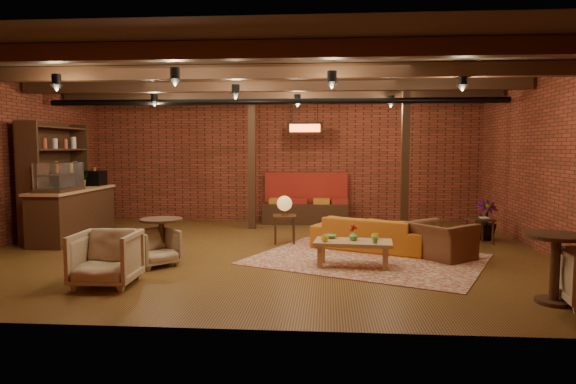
# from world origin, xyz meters

# --- Properties ---
(floor) EXTENTS (10.00, 10.00, 0.00)m
(floor) POSITION_xyz_m (0.00, 0.00, 0.00)
(floor) COLOR #381F0E
(floor) RESTS_ON ground
(ceiling) EXTENTS (10.00, 8.00, 0.02)m
(ceiling) POSITION_xyz_m (0.00, 0.00, 3.20)
(ceiling) COLOR black
(ceiling) RESTS_ON wall_back
(wall_back) EXTENTS (10.00, 0.02, 3.20)m
(wall_back) POSITION_xyz_m (0.00, 4.00, 1.60)
(wall_back) COLOR maroon
(wall_back) RESTS_ON ground
(wall_front) EXTENTS (10.00, 0.02, 3.20)m
(wall_front) POSITION_xyz_m (0.00, -4.00, 1.60)
(wall_front) COLOR maroon
(wall_front) RESTS_ON ground
(wall_right) EXTENTS (0.02, 8.00, 3.20)m
(wall_right) POSITION_xyz_m (5.00, 0.00, 1.60)
(wall_right) COLOR maroon
(wall_right) RESTS_ON ground
(ceiling_beams) EXTENTS (9.80, 6.40, 0.22)m
(ceiling_beams) POSITION_xyz_m (0.00, 0.00, 3.08)
(ceiling_beams) COLOR black
(ceiling_beams) RESTS_ON ceiling
(ceiling_pipe) EXTENTS (9.60, 0.12, 0.12)m
(ceiling_pipe) POSITION_xyz_m (0.00, 1.60, 2.85)
(ceiling_pipe) COLOR black
(ceiling_pipe) RESTS_ON ceiling
(post_left) EXTENTS (0.16, 0.16, 3.20)m
(post_left) POSITION_xyz_m (-0.60, 2.60, 1.60)
(post_left) COLOR black
(post_left) RESTS_ON ground
(post_right) EXTENTS (0.16, 0.16, 3.20)m
(post_right) POSITION_xyz_m (2.80, 2.00, 1.60)
(post_right) COLOR black
(post_right) RESTS_ON ground
(service_counter) EXTENTS (0.80, 2.50, 1.60)m
(service_counter) POSITION_xyz_m (-4.10, 1.00, 0.80)
(service_counter) COLOR black
(service_counter) RESTS_ON ground
(plant_counter) EXTENTS (0.35, 0.39, 0.30)m
(plant_counter) POSITION_xyz_m (-4.00, 1.20, 1.22)
(plant_counter) COLOR #337F33
(plant_counter) RESTS_ON service_counter
(shelving_hutch) EXTENTS (0.52, 2.00, 2.40)m
(shelving_hutch) POSITION_xyz_m (-4.50, 1.10, 1.20)
(shelving_hutch) COLOR black
(shelving_hutch) RESTS_ON ground
(banquette) EXTENTS (2.10, 0.70, 1.00)m
(banquette) POSITION_xyz_m (0.60, 3.55, 0.50)
(banquette) COLOR maroon
(banquette) RESTS_ON ground
(service_sign) EXTENTS (0.86, 0.06, 0.30)m
(service_sign) POSITION_xyz_m (0.60, 3.10, 2.35)
(service_sign) COLOR #FF4F19
(service_sign) RESTS_ON ceiling
(ceiling_spotlights) EXTENTS (6.40, 4.40, 0.28)m
(ceiling_spotlights) POSITION_xyz_m (0.00, 0.00, 2.86)
(ceiling_spotlights) COLOR black
(ceiling_spotlights) RESTS_ON ceiling
(rug) EXTENTS (4.50, 4.06, 0.01)m
(rug) POSITION_xyz_m (1.82, -0.52, 0.01)
(rug) COLOR maroon
(rug) RESTS_ON floor
(sofa) EXTENTS (2.26, 1.62, 0.61)m
(sofa) POSITION_xyz_m (1.94, 0.30, 0.31)
(sofa) COLOR #A55916
(sofa) RESTS_ON floor
(coffee_table) EXTENTS (1.26, 0.71, 0.67)m
(coffee_table) POSITION_xyz_m (1.55, -1.06, 0.37)
(coffee_table) COLOR olive
(coffee_table) RESTS_ON floor
(side_table_lamp) EXTENTS (0.49, 0.49, 0.94)m
(side_table_lamp) POSITION_xyz_m (0.30, 0.87, 0.72)
(side_table_lamp) COLOR black
(side_table_lamp) RESTS_ON floor
(round_table_left) EXTENTS (0.70, 0.70, 0.73)m
(round_table_left) POSITION_xyz_m (-1.58, -0.97, 0.49)
(round_table_left) COLOR black
(round_table_left) RESTS_ON floor
(armchair_a) EXTENTS (0.86, 0.86, 0.65)m
(armchair_a) POSITION_xyz_m (-1.60, -1.25, 0.32)
(armchair_a) COLOR beige
(armchair_a) RESTS_ON floor
(armchair_b) EXTENTS (0.83, 0.78, 0.83)m
(armchair_b) POSITION_xyz_m (-1.87, -2.46, 0.42)
(armchair_b) COLOR beige
(armchair_b) RESTS_ON floor
(armchair_right) EXTENTS (1.09, 1.14, 0.84)m
(armchair_right) POSITION_xyz_m (3.08, -0.38, 0.42)
(armchair_right) COLOR brown
(armchair_right) RESTS_ON floor
(side_table_book) EXTENTS (0.55, 0.55, 0.52)m
(side_table_book) POSITION_xyz_m (4.14, 1.12, 0.46)
(side_table_book) COLOR black
(side_table_book) RESTS_ON floor
(round_table_right) EXTENTS (0.73, 0.73, 0.85)m
(round_table_right) POSITION_xyz_m (3.91, -2.81, 0.57)
(round_table_right) COLOR black
(round_table_right) RESTS_ON floor
(plant_tall) EXTENTS (1.58, 1.58, 2.43)m
(plant_tall) POSITION_xyz_m (4.39, 1.56, 1.21)
(plant_tall) COLOR #4C7F4C
(plant_tall) RESTS_ON floor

